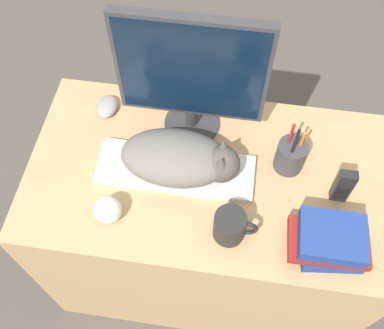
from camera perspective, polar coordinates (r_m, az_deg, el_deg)
The scene contains 10 objects.
desk at distance 1.70m, azimuth 1.74°, elevation -7.77°, with size 1.11×0.61×0.78m.
keyboard at distance 1.35m, azimuth -2.08°, elevation -0.69°, with size 0.47×0.15×0.02m.
cat at distance 1.29m, azimuth -1.16°, elevation 0.78°, with size 0.35×0.19×0.13m.
monitor at distance 1.27m, azimuth -0.08°, elevation 11.33°, with size 0.43×0.17×0.44m.
computer_mouse at distance 1.51m, azimuth -10.73°, elevation 7.27°, with size 0.07×0.09×0.03m.
coffee_mug at distance 1.23m, azimuth 4.93°, elevation -7.79°, with size 0.12×0.09×0.10m.
pen_cup at distance 1.36m, azimuth 12.41°, elevation 1.13°, with size 0.09×0.09×0.21m.
baseball at distance 1.28m, azimuth -10.63°, elevation -5.67°, with size 0.08×0.08×0.08m.
phone at distance 1.33m, azimuth 18.64°, elevation -2.63°, with size 0.05×0.03×0.13m.
book_stack at distance 1.26m, azimuth 17.19°, elevation -9.35°, with size 0.22×0.15×0.10m.
Camera 1 is at (0.05, -0.38, 1.95)m, focal length 42.00 mm.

